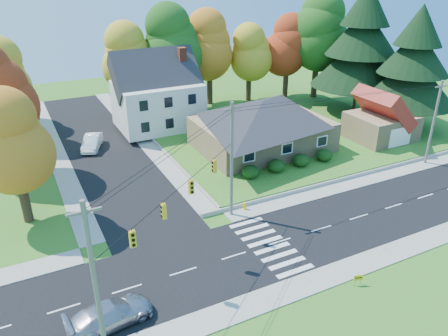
% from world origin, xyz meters
% --- Properties ---
extents(ground, '(120.00, 120.00, 0.00)m').
position_xyz_m(ground, '(0.00, 0.00, 0.00)').
color(ground, '#3D7923').
extents(road_main, '(90.00, 8.00, 0.02)m').
position_xyz_m(road_main, '(0.00, 0.00, 0.01)').
color(road_main, black).
rests_on(road_main, ground).
extents(road_cross, '(8.00, 44.00, 0.02)m').
position_xyz_m(road_cross, '(-8.00, 26.00, 0.01)').
color(road_cross, black).
rests_on(road_cross, ground).
extents(sidewalk_north, '(90.00, 2.00, 0.08)m').
position_xyz_m(sidewalk_north, '(0.00, 5.00, 0.04)').
color(sidewalk_north, '#9C9A90').
rests_on(sidewalk_north, ground).
extents(sidewalk_south, '(90.00, 2.00, 0.08)m').
position_xyz_m(sidewalk_south, '(0.00, -5.00, 0.04)').
color(sidewalk_south, '#9C9A90').
rests_on(sidewalk_south, ground).
extents(lawn, '(30.00, 30.00, 0.50)m').
position_xyz_m(lawn, '(13.00, 21.00, 0.25)').
color(lawn, '#3D7923').
rests_on(lawn, ground).
extents(ranch_house, '(14.60, 10.60, 5.40)m').
position_xyz_m(ranch_house, '(8.00, 16.00, 3.27)').
color(ranch_house, tan).
rests_on(ranch_house, lawn).
extents(colonial_house, '(10.40, 8.40, 9.60)m').
position_xyz_m(colonial_house, '(0.04, 28.00, 4.58)').
color(colonial_house, silver).
rests_on(colonial_house, lawn).
extents(garage, '(7.30, 6.30, 4.60)m').
position_xyz_m(garage, '(22.00, 11.99, 2.84)').
color(garage, tan).
rests_on(garage, lawn).
extents(hedge_row, '(10.70, 1.70, 1.27)m').
position_xyz_m(hedge_row, '(7.50, 9.80, 1.14)').
color(hedge_row, '#163A10').
rests_on(hedge_row, lawn).
extents(traffic_infrastructure, '(38.10, 10.66, 10.00)m').
position_xyz_m(traffic_infrastructure, '(-0.15, 1.35, 5.15)').
color(traffic_infrastructure, '#666059').
rests_on(traffic_infrastructure, ground).
extents(tree_lot_0, '(6.72, 6.72, 12.51)m').
position_xyz_m(tree_lot_0, '(-2.00, 34.00, 8.31)').
color(tree_lot_0, '#3F2A19').
rests_on(tree_lot_0, lawn).
extents(tree_lot_1, '(7.84, 7.84, 14.60)m').
position_xyz_m(tree_lot_1, '(4.00, 33.00, 9.61)').
color(tree_lot_1, '#3F2A19').
rests_on(tree_lot_1, lawn).
extents(tree_lot_2, '(7.28, 7.28, 13.56)m').
position_xyz_m(tree_lot_2, '(10.00, 34.00, 8.96)').
color(tree_lot_2, '#3F2A19').
rests_on(tree_lot_2, lawn).
extents(tree_lot_3, '(6.16, 6.16, 11.47)m').
position_xyz_m(tree_lot_3, '(16.00, 33.00, 7.65)').
color(tree_lot_3, '#3F2A19').
rests_on(tree_lot_3, lawn).
extents(tree_lot_4, '(6.72, 6.72, 12.51)m').
position_xyz_m(tree_lot_4, '(22.00, 32.00, 8.31)').
color(tree_lot_4, '#3F2A19').
rests_on(tree_lot_4, lawn).
extents(tree_lot_5, '(8.40, 8.40, 15.64)m').
position_xyz_m(tree_lot_5, '(26.00, 30.00, 10.27)').
color(tree_lot_5, '#3F2A19').
rests_on(tree_lot_5, lawn).
extents(conifer_east_a, '(12.80, 12.80, 16.96)m').
position_xyz_m(conifer_east_a, '(27.00, 22.00, 9.39)').
color(conifer_east_a, '#3F2A19').
rests_on(conifer_east_a, lawn).
extents(conifer_east_b, '(11.20, 11.20, 14.84)m').
position_xyz_m(conifer_east_b, '(28.00, 14.00, 8.28)').
color(conifer_east_b, '#3F2A19').
rests_on(conifer_east_b, lawn).
extents(tree_west_0, '(6.16, 6.16, 11.47)m').
position_xyz_m(tree_west_0, '(-17.00, 12.00, 7.15)').
color(tree_west_0, '#3F2A19').
rests_on(tree_west_0, ground).
extents(tree_west_2, '(6.72, 6.72, 12.51)m').
position_xyz_m(tree_west_2, '(-17.00, 32.00, 7.81)').
color(tree_west_2, '#3F2A19').
rests_on(tree_west_2, ground).
extents(silver_sedan, '(5.35, 2.72, 1.49)m').
position_xyz_m(silver_sedan, '(-13.67, -2.61, 0.76)').
color(silver_sedan, '#A8A9B7').
rests_on(silver_sedan, road_main).
extents(white_car, '(3.36, 5.07, 1.58)m').
position_xyz_m(white_car, '(-9.02, 25.36, 0.81)').
color(white_car, white).
rests_on(white_car, road_cross).
extents(fire_hydrant, '(0.41, 0.32, 0.72)m').
position_xyz_m(fire_hydrant, '(-0.06, 5.39, 0.34)').
color(fire_hydrant, '#F2B500').
rests_on(fire_hydrant, ground).
extents(yard_sign, '(0.62, 0.24, 0.81)m').
position_xyz_m(yard_sign, '(1.89, -6.53, 0.58)').
color(yard_sign, black).
rests_on(yard_sign, ground).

